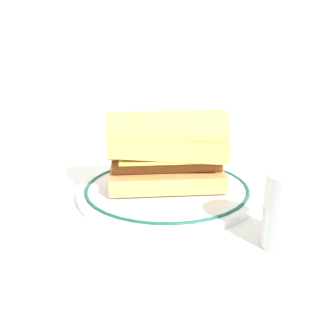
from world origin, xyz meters
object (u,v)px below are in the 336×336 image
Objects in this scene: plate at (168,190)px; sausage_sandwich at (168,149)px; butter_knife at (274,183)px; drinking_glass at (289,216)px.

sausage_sandwich reaches higher than plate.
sausage_sandwich is 1.32× the size of butter_knife.
plate is at bearing -173.46° from butter_knife.
plate is 0.07m from sausage_sandwich.
plate is at bearing -137.86° from sausage_sandwich.
drinking_glass is 0.67× the size of butter_knife.
plate reaches higher than butter_knife.
butter_knife is at bearing 74.34° from drinking_glass.
butter_knife is (0.18, 0.02, -0.00)m from plate.
butter_knife is (0.18, 0.02, -0.07)m from sausage_sandwich.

